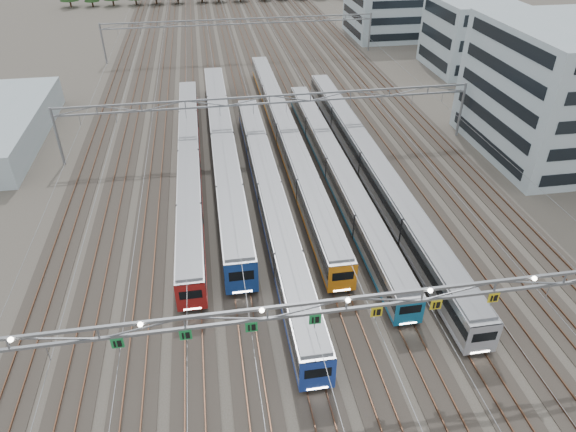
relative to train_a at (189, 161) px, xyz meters
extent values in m
plane|color=#47423A|center=(11.25, -34.22, -1.98)|extent=(400.00, 400.00, 0.00)
cube|color=#2D2823|center=(11.25, 65.78, -1.94)|extent=(54.00, 260.00, 0.08)
cube|color=brown|center=(-14.22, 65.78, -1.82)|extent=(0.08, 260.00, 0.16)
cube|color=brown|center=(36.72, 65.78, -1.82)|extent=(0.08, 260.00, 0.16)
cube|color=brown|center=(10.53, 65.78, -1.82)|extent=(0.08, 260.00, 0.16)
cube|color=brown|center=(11.97, 65.78, -1.82)|extent=(0.08, 260.00, 0.16)
cube|color=black|center=(0.00, 0.05, -1.58)|extent=(2.22, 50.86, 0.34)
cube|color=#A2A4AA|center=(0.00, 0.05, 0.05)|extent=(2.61, 51.90, 2.93)
cube|color=black|center=(0.00, 0.05, 0.40)|extent=(2.67, 51.64, 0.88)
cube|color=maroon|center=(0.00, 0.05, -1.19)|extent=(2.66, 51.64, 0.33)
cube|color=slate|center=(0.00, 0.05, 1.61)|extent=(2.35, 50.86, 0.23)
cube|color=maroon|center=(0.00, -25.85, 0.05)|extent=(2.63, 0.12, 2.93)
cube|color=black|center=(0.00, -25.88, 0.40)|extent=(1.95, 0.10, 0.88)
cube|color=white|center=(0.00, -25.91, -1.23)|extent=(1.56, 0.06, 0.14)
cube|color=black|center=(4.50, 3.36, -1.55)|extent=(2.55, 54.60, 0.39)
cube|color=#A2A4AA|center=(4.50, 3.36, 0.32)|extent=(3.00, 55.72, 3.37)
cube|color=black|center=(4.50, 3.36, 0.72)|extent=(3.06, 55.44, 1.02)
cube|color=navy|center=(4.50, 3.36, -1.10)|extent=(3.05, 55.44, 0.37)
cube|color=slate|center=(4.50, 3.36, 2.11)|extent=(2.70, 54.60, 0.27)
cube|color=navy|center=(4.50, -24.45, 0.32)|extent=(3.02, 0.12, 3.37)
cube|color=black|center=(4.50, -24.48, 0.72)|extent=(2.25, 0.10, 1.02)
cube|color=white|center=(4.50, -24.51, -1.15)|extent=(1.80, 0.06, 0.16)
cube|color=black|center=(9.00, -10.08, -1.57)|extent=(2.29, 50.59, 0.35)
cube|color=#A2A4AA|center=(9.00, -10.08, 0.11)|extent=(2.70, 51.62, 3.03)
cube|color=black|center=(9.00, -10.08, 0.47)|extent=(2.76, 51.36, 0.91)
cube|color=#1D3B9F|center=(9.00, -10.08, -1.17)|extent=(2.75, 51.36, 0.34)
cube|color=slate|center=(9.00, -10.08, 1.72)|extent=(2.43, 50.59, 0.24)
cube|color=#1D3B9F|center=(9.00, -35.84, 0.11)|extent=(2.72, 0.12, 3.03)
cube|color=black|center=(9.00, -35.87, 0.47)|extent=(2.02, 0.10, 0.91)
cube|color=white|center=(9.00, -35.90, -1.21)|extent=(1.62, 0.06, 0.14)
cube|color=black|center=(13.50, 6.14, -1.57)|extent=(2.26, 62.42, 0.34)
cube|color=#A2A4AA|center=(13.50, 6.14, 0.08)|extent=(2.65, 63.69, 2.99)
cube|color=black|center=(13.50, 6.14, 0.44)|extent=(2.71, 63.37, 0.90)
cube|color=orange|center=(13.50, 6.14, -1.18)|extent=(2.70, 63.37, 0.33)
cube|color=slate|center=(13.50, 6.14, 1.67)|extent=(2.39, 62.42, 0.24)
cube|color=orange|center=(13.50, -25.66, 0.08)|extent=(2.67, 0.12, 2.99)
cube|color=black|center=(13.50, -25.69, 0.44)|extent=(1.99, 0.10, 0.90)
cube|color=white|center=(13.50, -25.72, -1.22)|extent=(1.59, 0.06, 0.14)
cube|color=black|center=(18.00, -4.91, -1.58)|extent=(2.15, 50.44, 0.33)
cube|color=#A2A4AA|center=(18.00, -4.91, -0.01)|extent=(2.53, 51.47, 2.84)
cube|color=black|center=(18.00, -4.91, 0.34)|extent=(2.59, 51.22, 0.86)
cube|color=#166C9C|center=(18.00, -4.91, -1.20)|extent=(2.58, 51.22, 0.32)
cube|color=slate|center=(18.00, -4.91, 1.51)|extent=(2.28, 50.44, 0.23)
cube|color=#166C9C|center=(18.00, -30.59, -0.01)|extent=(2.55, 0.12, 2.84)
cube|color=black|center=(18.00, -30.62, 0.34)|extent=(1.90, 0.10, 0.86)
cube|color=white|center=(18.00, -30.65, -1.25)|extent=(1.52, 0.06, 0.14)
cube|color=black|center=(22.50, -4.57, -1.57)|extent=(2.31, 58.91, 0.35)
cube|color=#A2A4AA|center=(22.50, -4.57, 0.12)|extent=(2.71, 60.11, 3.05)
cube|color=black|center=(22.50, -4.57, 0.49)|extent=(2.77, 59.81, 0.92)
cube|color=#9EA1AC|center=(22.50, -4.57, -1.16)|extent=(2.76, 59.81, 0.34)
cube|color=slate|center=(22.50, -4.57, 1.75)|extent=(2.44, 58.91, 0.24)
cube|color=#9EA1AC|center=(22.50, -34.57, 0.12)|extent=(2.73, 0.12, 3.05)
cube|color=black|center=(22.50, -34.60, 0.49)|extent=(2.04, 0.10, 0.92)
cube|color=white|center=(22.50, -34.63, -1.21)|extent=(1.63, 0.06, 0.15)
cube|color=gray|center=(11.25, -34.22, 5.82)|extent=(56.00, 0.22, 0.22)
cube|color=gray|center=(11.25, -34.22, 4.82)|extent=(56.00, 0.22, 0.22)
cube|color=#1A833D|center=(-4.50, -34.34, 4.32)|extent=(0.85, 0.06, 0.85)
cube|color=#1A833D|center=(0.00, -34.34, 4.32)|extent=(0.85, 0.06, 0.85)
cube|color=#1A833D|center=(4.50, -34.34, 4.32)|extent=(0.85, 0.06, 0.85)
cube|color=#1A833D|center=(9.00, -34.34, 4.32)|extent=(0.85, 0.06, 0.85)
cube|color=gold|center=(13.50, -34.34, 4.32)|extent=(0.85, 0.06, 0.85)
cube|color=gold|center=(18.00, -34.34, 4.32)|extent=(0.85, 0.06, 0.85)
cube|color=gold|center=(22.50, -34.34, 4.32)|extent=(0.85, 0.06, 0.85)
cylinder|color=gray|center=(-16.75, 5.78, 2.02)|extent=(0.36, 0.36, 8.00)
cylinder|color=gray|center=(39.25, 5.78, 2.02)|extent=(0.36, 0.36, 8.00)
cube|color=gray|center=(11.25, 5.78, 5.82)|extent=(56.00, 0.22, 0.22)
cube|color=gray|center=(11.25, 5.78, 4.82)|extent=(56.00, 0.22, 0.22)
cylinder|color=gray|center=(-16.75, 50.78, 2.02)|extent=(0.36, 0.36, 8.00)
cylinder|color=gray|center=(39.25, 50.78, 2.02)|extent=(0.36, 0.36, 8.00)
cube|color=gray|center=(11.25, 50.78, 5.82)|extent=(56.00, 0.22, 0.22)
cube|color=gray|center=(11.25, 50.78, 4.82)|extent=(56.00, 0.22, 0.22)
cube|color=#9AB0B8|center=(49.01, -1.06, 6.58)|extent=(18.00, 22.00, 17.13)
cube|color=#9AB0B8|center=(54.57, 35.49, 4.57)|extent=(14.00, 16.00, 13.11)
cube|color=#9AB0B8|center=(49.66, 62.69, 5.01)|extent=(22.00, 18.00, 13.98)
cube|color=#9AB0B8|center=(-26.09, 14.60, 0.23)|extent=(10.00, 30.00, 4.42)
camera|label=1|loc=(2.84, -59.69, 30.35)|focal=32.00mm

